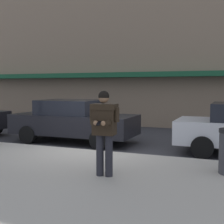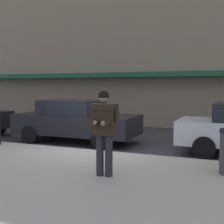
% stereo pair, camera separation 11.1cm
% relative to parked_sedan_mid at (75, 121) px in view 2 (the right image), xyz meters
% --- Properties ---
extents(ground_plane, '(80.00, 80.00, 0.00)m').
position_rel_parked_sedan_mid_xyz_m(ground_plane, '(1.37, -1.39, -0.79)').
color(ground_plane, '#333338').
extents(sidewalk, '(32.00, 5.30, 0.14)m').
position_rel_parked_sedan_mid_xyz_m(sidewalk, '(2.37, -4.24, -0.72)').
color(sidewalk, '#A8A399').
rests_on(sidewalk, ground).
extents(curb_paint_line, '(28.00, 0.12, 0.01)m').
position_rel_parked_sedan_mid_xyz_m(curb_paint_line, '(2.37, -1.34, -0.79)').
color(curb_paint_line, silver).
rests_on(curb_paint_line, ground).
extents(parked_sedan_mid, '(4.52, 1.96, 1.54)m').
position_rel_parked_sedan_mid_xyz_m(parked_sedan_mid, '(0.00, 0.00, 0.00)').
color(parked_sedan_mid, black).
rests_on(parked_sedan_mid, ground).
extents(man_texting_on_phone, '(0.65, 0.60, 1.81)m').
position_rel_parked_sedan_mid_xyz_m(man_texting_on_phone, '(2.93, -3.96, 0.46)').
color(man_texting_on_phone, '#23232B').
rests_on(man_texting_on_phone, sidewalk).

